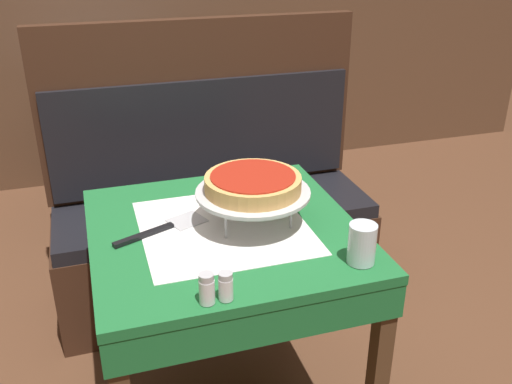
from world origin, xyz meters
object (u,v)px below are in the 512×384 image
Objects in this scene: booth_bench at (213,224)px; pepper_shaker at (226,286)px; deep_dish_pizza at (253,183)px; dining_table_front at (225,254)px; pizza_server at (163,228)px; water_glass_near at (362,244)px; pizza_pan_stand at (253,194)px; dining_table_rear at (107,108)px; salt_shaker at (207,289)px; condiment_caddy at (103,82)px.

booth_bench is 1.22m from pepper_shaker.
deep_dish_pizza reaches higher than pepper_shaker.
booth_bench is at bearing 78.73° from pepper_shaker.
pepper_shaker is at bearing -103.63° from dining_table_front.
water_glass_near is at bearing -35.01° from pizza_server.
dining_table_front is 2.31× the size of pizza_pan_stand.
pizza_server is 3.96× the size of pepper_shaker.
dining_table_rear is 2.67× the size of deep_dish_pizza.
dining_table_front is 0.22m from pizza_pan_stand.
dining_table_front is 1.04× the size of dining_table_rear.
pizza_server is 0.39m from salt_shaker.
pizza_server is 0.40m from pepper_shaker.
deep_dish_pizza is at bearing -9.61° from pizza_server.
pizza_pan_stand reaches higher than salt_shaker.
booth_bench is 4.88× the size of deep_dish_pizza.
pizza_pan_stand is at bearing -176.42° from deep_dish_pizza.
pizza_server is at bearing 170.39° from deep_dish_pizza.
water_glass_near is (0.21, -0.29, -0.08)m from deep_dish_pizza.
deep_dish_pizza is 0.97× the size of pizza_server.
pizza_pan_stand is at bearing 57.30° from salt_shaker.
condiment_caddy is at bearing 100.72° from deep_dish_pizza.
dining_table_front is at bearing 76.37° from pepper_shaker.
deep_dish_pizza reaches higher than pizza_pan_stand.
pepper_shaker is (-0.22, -1.11, 0.44)m from booth_bench.
salt_shaker is (-0.27, -1.11, 0.45)m from booth_bench.
booth_bench reaches higher than deep_dish_pizza.
dining_table_rear is at bearing 91.82° from pizza_server.
dining_table_front is 5.30× the size of condiment_caddy.
water_glass_near reaches higher than pizza_pan_stand.
booth_bench is 12.36× the size of water_glass_near.
pizza_pan_stand is at bearing 126.27° from water_glass_near.
water_glass_near reaches higher than dining_table_front.
water_glass_near is 1.40× the size of salt_shaker.
pizza_server is at bearing 170.39° from pizza_pan_stand.
pepper_shaker is at bearing -116.90° from pizza_pan_stand.
water_glass_near is 0.44m from salt_shaker.
condiment_caddy is (-0.33, 1.72, -0.06)m from pizza_pan_stand.
pizza_server is at bearing 96.52° from salt_shaker.
dining_table_rear is 1.09m from booth_bench.
pizza_pan_stand is at bearing -79.66° from dining_table_rear.
deep_dish_pizza is at bearing -79.28° from condiment_caddy.
dining_table_rear is at bearing 100.34° from pizza_pan_stand.
pizza_server reaches higher than dining_table_rear.
water_glass_near is 2.08m from condiment_caddy.
salt_shaker reaches higher than dining_table_rear.
pizza_server is 1.98× the size of condiment_caddy.
salt_shaker is (-0.43, -0.05, -0.02)m from water_glass_near.
deep_dish_pizza is (-0.05, -0.77, 0.54)m from booth_bench.
pizza_server is at bearing 103.15° from pepper_shaker.
pizza_pan_stand reaches higher than pizza_server.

